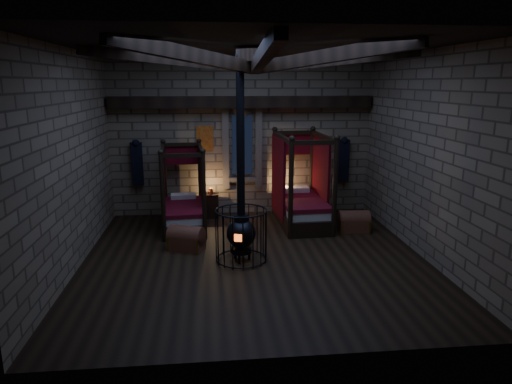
{
  "coord_description": "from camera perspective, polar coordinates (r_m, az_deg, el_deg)",
  "views": [
    {
      "loc": [
        -0.87,
        -8.81,
        3.56
      ],
      "look_at": [
        0.09,
        0.6,
        1.28
      ],
      "focal_mm": 32.0,
      "sensor_mm": 36.0,
      "label": 1
    }
  ],
  "objects": [
    {
      "name": "room",
      "position": [
        8.94,
        -0.23,
        14.77
      ],
      "size": [
        7.02,
        7.02,
        4.29
      ],
      "color": "black",
      "rests_on": "ground"
    },
    {
      "name": "trunk_right",
      "position": [
        11.4,
        12.13,
        -3.67
      ],
      "size": [
        0.76,
        0.52,
        0.53
      ],
      "rotation": [
        0.0,
        0.0,
        -0.07
      ],
      "color": "brown",
      "rests_on": "ground"
    },
    {
      "name": "nightstand_left",
      "position": [
        12.33,
        -5.6,
        -1.62
      ],
      "size": [
        0.44,
        0.42,
        0.81
      ],
      "rotation": [
        0.0,
        0.0,
        -0.06
      ],
      "color": "black",
      "rests_on": "ground"
    },
    {
      "name": "trunk_left",
      "position": [
        10.08,
        -8.72,
        -5.8
      ],
      "size": [
        0.86,
        0.71,
        0.54
      ],
      "rotation": [
        0.0,
        0.0,
        -0.37
      ],
      "color": "brown",
      "rests_on": "ground"
    },
    {
      "name": "bed_right",
      "position": [
        11.74,
        5.63,
        -1.26
      ],
      "size": [
        1.25,
        2.24,
        2.29
      ],
      "rotation": [
        0.0,
        0.0,
        0.04
      ],
      "color": "black",
      "rests_on": "ground"
    },
    {
      "name": "stove",
      "position": [
        9.23,
        -1.86,
        -4.86
      ],
      "size": [
        1.05,
        1.05,
        4.05
      ],
      "rotation": [
        0.0,
        0.0,
        -0.29
      ],
      "color": "black",
      "rests_on": "ground"
    },
    {
      "name": "bed_left",
      "position": [
        11.52,
        -9.01,
        -1.98
      ],
      "size": [
        1.15,
        2.0,
        2.03
      ],
      "rotation": [
        0.0,
        0.0,
        0.06
      ],
      "color": "black",
      "rests_on": "ground"
    },
    {
      "name": "nightstand_right",
      "position": [
        12.51,
        3.22,
        -1.31
      ],
      "size": [
        0.45,
        0.43,
        0.74
      ],
      "rotation": [
        0.0,
        0.0,
        -0.06
      ],
      "color": "black",
      "rests_on": "ground"
    }
  ]
}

